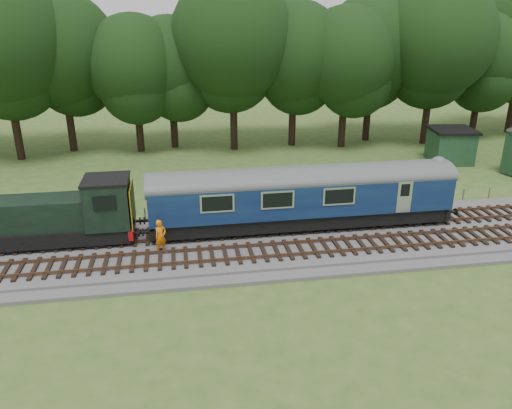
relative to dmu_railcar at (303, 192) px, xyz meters
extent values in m
plane|color=#3C5C22|center=(-1.48, -1.40, -2.61)|extent=(120.00, 120.00, 0.00)
cube|color=#4C4C4F|center=(-1.48, -1.40, -2.43)|extent=(70.00, 7.00, 0.35)
cube|color=brown|center=(-1.48, -0.72, -2.12)|extent=(66.50, 0.07, 0.14)
cube|color=brown|center=(-1.48, 0.72, -2.12)|extent=(66.50, 0.07, 0.14)
cube|color=brown|center=(-1.48, -3.72, -2.12)|extent=(66.50, 0.07, 0.14)
cube|color=brown|center=(-1.48, -2.28, -2.12)|extent=(66.50, 0.07, 0.14)
cube|color=black|center=(-0.01, 0.00, -1.55)|extent=(17.46, 2.52, 0.85)
cube|color=#0D1649|center=(-0.01, 0.00, -0.12)|extent=(18.00, 2.80, 2.05)
cube|color=yellow|center=(9.01, 0.00, -0.50)|extent=(0.06, 2.74, 1.30)
cube|color=black|center=(5.99, 0.00, -1.75)|extent=(2.60, 2.00, 0.55)
cube|color=black|center=(-6.01, 0.00, -1.75)|extent=(2.60, 2.00, 0.55)
cube|color=black|center=(-14.41, 0.00, -1.60)|extent=(8.73, 2.39, 0.85)
cube|color=black|center=(-15.61, 0.00, -0.35)|extent=(6.30, 2.08, 1.70)
cube|color=black|center=(-11.21, 0.00, 0.05)|extent=(2.40, 2.55, 2.60)
cube|color=#A60C0F|center=(-10.03, 0.00, -1.55)|extent=(0.25, 2.60, 0.55)
cube|color=yellow|center=(-9.89, 0.00, -0.15)|extent=(0.06, 2.55, 2.30)
imported|color=orange|center=(-8.38, -2.09, -1.31)|extent=(0.83, 0.77, 1.90)
cube|color=#1C3E25|center=(16.79, 12.69, -1.22)|extent=(3.76, 3.76, 2.78)
cube|color=black|center=(16.79, 12.69, 0.28)|extent=(4.14, 4.14, 0.22)
camera|label=1|loc=(-7.26, -27.03, 10.12)|focal=35.00mm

